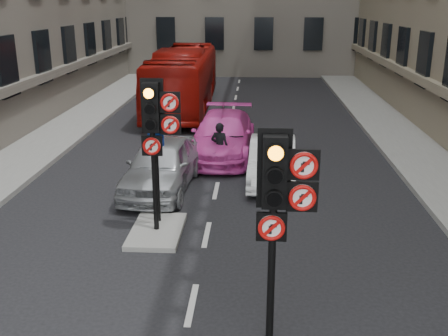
# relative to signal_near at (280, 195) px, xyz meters

# --- Properties ---
(pavement_left) EXTENTS (3.00, 50.00, 0.16)m
(pavement_left) POSITION_rel_signal_near_xyz_m (-8.69, 11.01, -2.50)
(pavement_left) COLOR gray
(pavement_left) RESTS_ON ground
(pavement_right) EXTENTS (3.00, 50.00, 0.16)m
(pavement_right) POSITION_rel_signal_near_xyz_m (5.71, 11.01, -2.50)
(pavement_right) COLOR gray
(pavement_right) RESTS_ON ground
(centre_island) EXTENTS (1.20, 2.00, 0.12)m
(centre_island) POSITION_rel_signal_near_xyz_m (-2.69, 4.01, -2.52)
(centre_island) COLOR gray
(centre_island) RESTS_ON ground
(signal_near) EXTENTS (0.91, 0.40, 3.58)m
(signal_near) POSITION_rel_signal_near_xyz_m (0.00, 0.00, 0.00)
(signal_near) COLOR black
(signal_near) RESTS_ON ground
(signal_far) EXTENTS (0.91, 0.40, 3.58)m
(signal_far) POSITION_rel_signal_near_xyz_m (-2.60, 4.00, 0.12)
(signal_far) COLOR black
(signal_far) RESTS_ON centre_island
(car_silver) EXTENTS (2.05, 4.51, 1.50)m
(car_silver) POSITION_rel_signal_near_xyz_m (-3.08, 7.04, -1.83)
(car_silver) COLOR #A1A4A8
(car_silver) RESTS_ON ground
(car_white) EXTENTS (1.54, 3.98, 1.29)m
(car_white) POSITION_rel_signal_near_xyz_m (0.17, 8.01, -1.94)
(car_white) COLOR white
(car_white) RESTS_ON ground
(car_pink) EXTENTS (2.32, 5.23, 1.49)m
(car_pink) POSITION_rel_signal_near_xyz_m (-1.52, 10.61, -1.84)
(car_pink) COLOR #E142AB
(car_pink) RESTS_ON ground
(bus_red) EXTENTS (2.66, 10.86, 3.02)m
(bus_red) POSITION_rel_signal_near_xyz_m (-3.99, 18.73, -1.07)
(bus_red) COLOR maroon
(bus_red) RESTS_ON ground
(motorcycle) EXTENTS (0.54, 1.80, 1.08)m
(motorcycle) POSITION_rel_signal_near_xyz_m (-1.02, 9.89, -2.04)
(motorcycle) COLOR black
(motorcycle) RESTS_ON ground
(motorcyclist) EXTENTS (0.68, 0.54, 1.62)m
(motorcyclist) POSITION_rel_signal_near_xyz_m (-1.50, 8.82, -1.77)
(motorcyclist) COLOR black
(motorcyclist) RESTS_ON ground
(info_sign) EXTENTS (0.39, 0.13, 2.26)m
(info_sign) POSITION_rel_signal_near_xyz_m (-2.70, 4.47, -1.01)
(info_sign) COLOR black
(info_sign) RESTS_ON centre_island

